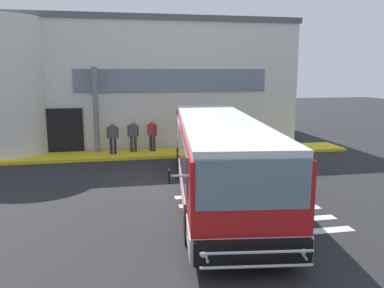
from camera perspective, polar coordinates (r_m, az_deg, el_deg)
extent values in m
cube|color=#232326|center=(15.99, -3.07, -5.11)|extent=(80.00, 90.00, 0.02)
cube|color=silver|center=(11.00, 12.19, -12.64)|extent=(4.40, 0.36, 0.01)
cube|color=silver|center=(11.77, 10.44, -11.01)|extent=(4.40, 0.36, 0.01)
cube|color=silver|center=(12.55, 8.92, -9.57)|extent=(4.40, 0.36, 0.01)
cube|color=silver|center=(13.35, 7.59, -8.30)|extent=(4.40, 0.36, 0.01)
cube|color=silver|center=(14.16, 6.42, -7.17)|extent=(4.40, 0.36, 0.01)
cube|color=silver|center=(27.35, -6.73, 8.65)|extent=(16.36, 12.00, 6.92)
cube|color=#56565B|center=(27.48, -6.90, 16.19)|extent=(16.56, 12.20, 0.30)
cylinder|color=silver|center=(22.47, -25.64, 7.34)|extent=(4.40, 4.40, 6.92)
cube|color=black|center=(21.58, -17.80, 1.75)|extent=(1.80, 0.16, 2.40)
cube|color=slate|center=(21.45, -2.77, 9.16)|extent=(10.36, 0.10, 1.20)
cube|color=yellow|center=(20.60, -4.96, -1.36)|extent=(20.36, 2.00, 0.15)
cylinder|color=slate|center=(20.77, -13.71, 4.77)|extent=(0.28, 0.28, 4.36)
cube|color=red|center=(13.52, 3.78, -1.74)|extent=(3.99, 11.38, 2.15)
cube|color=silver|center=(13.71, 3.74, -5.01)|extent=(4.03, 11.42, 0.55)
cube|color=silver|center=(13.32, 3.84, 3.20)|extent=(3.86, 11.17, 0.20)
cube|color=slate|center=(8.09, 8.85, -5.80)|extent=(2.35, 0.43, 1.05)
cube|color=slate|center=(13.94, 8.94, 0.62)|extent=(1.34, 9.86, 0.95)
cube|color=slate|center=(13.62, -1.77, 0.51)|extent=(1.34, 9.86, 0.95)
cube|color=black|center=(8.00, 8.92, -3.35)|extent=(2.14, 0.38, 0.28)
cube|color=black|center=(8.47, 8.77, -15.14)|extent=(2.46, 0.52, 0.52)
sphere|color=beige|center=(8.70, 15.67, -14.58)|extent=(0.18, 0.18, 0.18)
sphere|color=beige|center=(8.28, 1.63, -15.50)|extent=(0.18, 0.18, 0.18)
cylinder|color=#B7B7BF|center=(8.06, -1.89, -4.63)|extent=(0.40, 0.10, 0.05)
cube|color=black|center=(8.06, -3.32, -4.65)|extent=(0.07, 0.20, 0.28)
cylinder|color=black|center=(10.48, 12.93, -10.94)|extent=(0.43, 1.03, 1.00)
cylinder|color=black|center=(10.08, -0.25, -11.53)|extent=(0.43, 1.03, 1.00)
cylinder|color=black|center=(16.19, 6.80, -3.11)|extent=(0.43, 1.03, 1.00)
cylinder|color=black|center=(15.94, -1.55, -3.26)|extent=(0.43, 1.03, 1.00)
cylinder|color=black|center=(17.44, 6.04, -2.12)|extent=(0.43, 1.03, 1.00)
cylinder|color=black|center=(17.20, -1.71, -2.24)|extent=(0.43, 1.03, 1.00)
cylinder|color=#B7B7BF|center=(8.21, 9.32, -17.06)|extent=(2.24, 0.35, 0.06)
cylinder|color=#B7B7BF|center=(8.07, 9.39, -15.17)|extent=(2.24, 0.35, 0.06)
cylinder|color=#B7B7BF|center=(8.57, 15.64, -14.97)|extent=(0.11, 0.50, 0.05)
cylinder|color=#B7B7BF|center=(8.17, 2.08, -15.88)|extent=(0.11, 0.50, 0.05)
cylinder|color=#1E2338|center=(20.33, -11.04, -0.24)|extent=(0.15, 0.15, 0.85)
cylinder|color=#1E2338|center=(20.32, -11.60, -0.27)|extent=(0.15, 0.15, 0.85)
cube|color=#4C4751|center=(20.21, -11.39, 1.74)|extent=(0.40, 0.25, 0.58)
sphere|color=tan|center=(20.15, -11.44, 2.92)|extent=(0.23, 0.23, 0.23)
cylinder|color=#4C4751|center=(20.24, -10.68, 1.63)|extent=(0.09, 0.09, 0.55)
cylinder|color=#4C4751|center=(20.20, -12.10, 1.57)|extent=(0.09, 0.09, 0.55)
cylinder|color=#2D2D33|center=(20.71, -8.18, 0.04)|extent=(0.15, 0.15, 0.85)
cylinder|color=#2D2D33|center=(20.72, -8.73, 0.03)|extent=(0.15, 0.15, 0.85)
cube|color=#4C4751|center=(20.60, -8.51, 1.99)|extent=(0.40, 0.27, 0.58)
sphere|color=tan|center=(20.54, -8.54, 3.15)|extent=(0.23, 0.23, 0.23)
cylinder|color=#4C4751|center=(20.59, -7.81, 1.87)|extent=(0.09, 0.09, 0.55)
cylinder|color=#4C4751|center=(20.63, -9.20, 1.85)|extent=(0.09, 0.09, 0.55)
cube|color=navy|center=(20.77, -8.47, 2.01)|extent=(0.32, 0.22, 0.44)
cylinder|color=#2D2D33|center=(20.72, -5.52, 0.11)|extent=(0.15, 0.15, 0.85)
cylinder|color=#2D2D33|center=(20.83, -5.97, 0.15)|extent=(0.15, 0.15, 0.85)
cube|color=#B23333|center=(20.66, -5.78, 2.08)|extent=(0.43, 0.41, 0.58)
sphere|color=tan|center=(20.60, -5.80, 3.24)|extent=(0.23, 0.23, 0.23)
cylinder|color=#B23333|center=(20.53, -5.21, 1.90)|extent=(0.09, 0.09, 0.55)
cylinder|color=#B23333|center=(20.81, -6.35, 1.99)|extent=(0.09, 0.09, 0.55)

